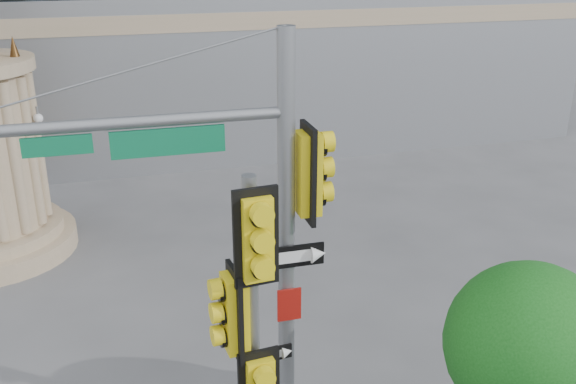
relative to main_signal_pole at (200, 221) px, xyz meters
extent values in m
cone|color=#472D14|center=(-3.08, 9.01, 1.19)|extent=(0.24, 0.24, 0.50)
cylinder|color=slate|center=(1.21, -0.01, -0.80)|extent=(0.25, 0.25, 6.72)
cylinder|color=slate|center=(-1.14, 0.02, 1.44)|extent=(4.70, 0.22, 0.16)
cube|color=#0C6B42|center=(-0.36, -0.01, 1.16)|extent=(1.46, 0.07, 0.36)
cube|color=yellow|center=(1.53, -0.02, 0.54)|extent=(0.32, 0.62, 1.40)
cube|color=black|center=(1.21, -0.17, -0.64)|extent=(1.03, 0.05, 0.34)
cube|color=#9D140E|center=(1.21, -0.17, -1.42)|extent=(0.36, 0.04, 0.52)
cylinder|color=slate|center=(0.47, -0.99, -1.60)|extent=(0.18, 0.18, 5.12)
cube|color=yellow|center=(0.49, -1.22, 0.24)|extent=(0.59, 0.33, 1.28)
cube|color=yellow|center=(0.24, -1.01, -0.89)|extent=(0.33, 0.59, 1.28)
cube|color=black|center=(0.66, -1.10, -1.55)|extent=(0.63, 0.08, 0.20)
sphere|color=#125113|center=(4.17, -1.79, -1.62)|extent=(2.33, 2.33, 2.33)
sphere|color=#125113|center=(4.66, -1.51, -1.95)|extent=(1.44, 1.44, 1.44)
sphere|color=#125113|center=(3.78, -2.07, -1.89)|extent=(1.22, 1.22, 1.22)
camera|label=1|loc=(-1.09, -7.99, 3.53)|focal=40.00mm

